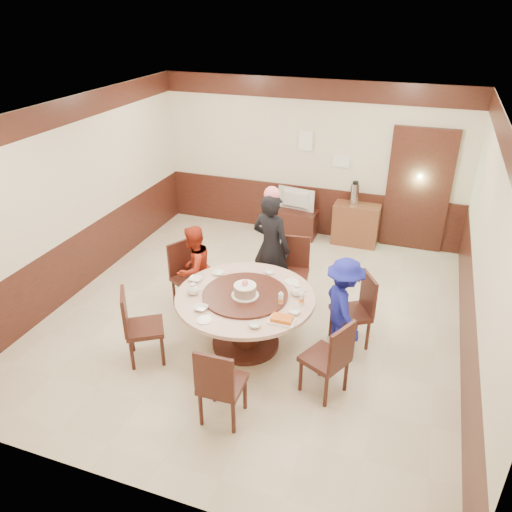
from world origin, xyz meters
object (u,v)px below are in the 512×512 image
(shrimp_platter, at_px, (282,320))
(side_cabinet, at_px, (356,224))
(birthday_cake, at_px, (245,290))
(banquet_table, at_px, (245,310))
(person_red, at_px, (194,269))
(person_blue, at_px, (343,306))
(tv_stand, at_px, (294,223))
(thermos, at_px, (355,194))
(person_standing, at_px, (271,247))
(television, at_px, (294,200))

(shrimp_platter, bearing_deg, side_cabinet, 86.57)
(birthday_cake, bearing_deg, banquet_table, 110.24)
(person_red, height_order, birthday_cake, person_red)
(person_blue, xyz_separation_m, tv_stand, (-1.48, 3.09, -0.39))
(thermos, bearing_deg, shrimp_platter, -92.35)
(birthday_cake, bearing_deg, person_standing, 93.55)
(thermos, bearing_deg, tv_stand, -178.39)
(banquet_table, xyz_separation_m, television, (-0.33, 3.43, 0.17))
(thermos, bearing_deg, television, -178.39)
(banquet_table, distance_m, tv_stand, 3.46)
(side_cabinet, bearing_deg, shrimp_platter, -93.43)
(television, bearing_deg, shrimp_platter, 112.74)
(tv_stand, bearing_deg, shrimp_platter, -76.56)
(shrimp_platter, bearing_deg, person_blue, 51.54)
(banquet_table, relative_size, side_cabinet, 2.15)
(person_blue, bearing_deg, television, -5.59)
(television, bearing_deg, person_standing, 106.11)
(side_cabinet, bearing_deg, thermos, 180.00)
(television, xyz_separation_m, thermos, (1.07, 0.03, 0.24))
(banquet_table, relative_size, tv_stand, 2.02)
(side_cabinet, bearing_deg, tv_stand, -178.49)
(person_red, xyz_separation_m, birthday_cake, (1.01, -0.64, 0.23))
(person_standing, distance_m, birthday_cake, 1.27)
(birthday_cake, bearing_deg, side_cabinet, 77.18)
(banquet_table, bearing_deg, person_blue, 16.39)
(side_cabinet, height_order, thermos, thermos)
(person_standing, bearing_deg, tv_stand, -67.69)
(person_blue, relative_size, birthday_cake, 3.80)
(person_red, distance_m, tv_stand, 2.94)
(shrimp_platter, bearing_deg, banquet_table, 147.06)
(person_blue, bearing_deg, shrimp_platter, 110.35)
(person_standing, bearing_deg, banquet_table, 108.40)
(person_red, bearing_deg, person_blue, 98.42)
(shrimp_platter, height_order, thermos, thermos)
(person_red, bearing_deg, thermos, 164.10)
(banquet_table, distance_m, person_standing, 1.26)
(banquet_table, bearing_deg, side_cabinet, 76.75)
(birthday_cake, xyz_separation_m, side_cabinet, (0.80, 3.51, -0.48))
(television, bearing_deg, side_cabinet, -169.20)
(person_standing, relative_size, tv_stand, 1.94)
(tv_stand, height_order, thermos, thermos)
(side_cabinet, relative_size, thermos, 2.11)
(tv_stand, bearing_deg, birthday_cake, -84.37)
(birthday_cake, bearing_deg, tv_stand, 95.63)
(person_standing, bearing_deg, side_cabinet, -95.85)
(person_blue, height_order, side_cabinet, person_blue)
(person_standing, height_order, birthday_cake, person_standing)
(person_red, relative_size, thermos, 3.32)
(person_blue, xyz_separation_m, thermos, (-0.41, 3.12, 0.30))
(shrimp_platter, distance_m, thermos, 3.85)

